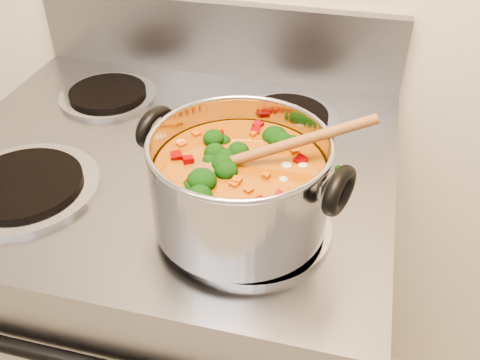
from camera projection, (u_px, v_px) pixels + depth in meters
name	position (u px, v px, depth m)	size (l,w,h in m)	color
electric_range	(184.00, 313.00, 1.23)	(0.79, 0.72, 1.08)	gray
stockpot	(240.00, 184.00, 0.74)	(0.32, 0.25, 0.15)	#A9A9B1
wooden_spoon	(250.00, 156.00, 0.72)	(0.26, 0.12, 0.08)	brown
cooktop_crumbs	(198.00, 241.00, 0.77)	(0.30, 0.27, 0.01)	black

